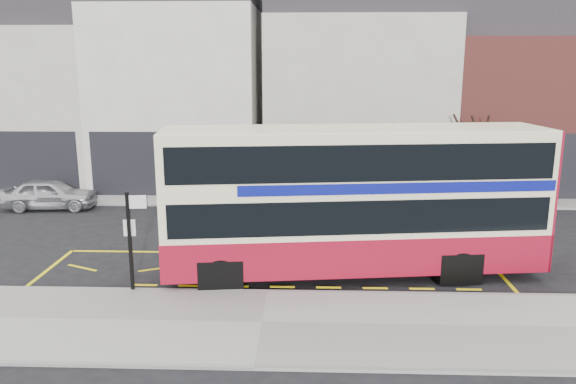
{
  "coord_description": "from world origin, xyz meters",
  "views": [
    {
      "loc": [
        1.08,
        -14.87,
        6.25
      ],
      "look_at": [
        0.48,
        2.0,
        2.42
      ],
      "focal_mm": 35.0,
      "sensor_mm": 36.0,
      "label": 1
    }
  ],
  "objects_px": {
    "double_decker_bus": "(355,199)",
    "car_white": "(470,192)",
    "bus_stop_post": "(132,231)",
    "street_tree_right": "(470,125)",
    "car_silver": "(50,194)",
    "car_grey": "(314,198)"
  },
  "relations": [
    {
      "from": "double_decker_bus",
      "to": "car_white",
      "type": "height_order",
      "value": "double_decker_bus"
    },
    {
      "from": "bus_stop_post",
      "to": "street_tree_right",
      "type": "height_order",
      "value": "street_tree_right"
    },
    {
      "from": "car_silver",
      "to": "bus_stop_post",
      "type": "bearing_deg",
      "value": -148.76
    },
    {
      "from": "bus_stop_post",
      "to": "car_white",
      "type": "xyz_separation_m",
      "value": [
        12.01,
        10.0,
        -1.1
      ]
    },
    {
      "from": "double_decker_bus",
      "to": "bus_stop_post",
      "type": "height_order",
      "value": "double_decker_bus"
    },
    {
      "from": "car_white",
      "to": "car_silver",
      "type": "bearing_deg",
      "value": 105.2
    },
    {
      "from": "double_decker_bus",
      "to": "street_tree_right",
      "type": "relative_size",
      "value": 2.18
    },
    {
      "from": "bus_stop_post",
      "to": "car_silver",
      "type": "distance_m",
      "value": 11.44
    },
    {
      "from": "double_decker_bus",
      "to": "car_white",
      "type": "relative_size",
      "value": 2.27
    },
    {
      "from": "bus_stop_post",
      "to": "car_white",
      "type": "bearing_deg",
      "value": 33.07
    },
    {
      "from": "car_silver",
      "to": "car_grey",
      "type": "bearing_deg",
      "value": -97.3
    },
    {
      "from": "bus_stop_post",
      "to": "car_grey",
      "type": "height_order",
      "value": "bus_stop_post"
    },
    {
      "from": "double_decker_bus",
      "to": "car_silver",
      "type": "distance_m",
      "value": 14.92
    },
    {
      "from": "bus_stop_post",
      "to": "street_tree_right",
      "type": "relative_size",
      "value": 0.53
    },
    {
      "from": "car_silver",
      "to": "car_white",
      "type": "bearing_deg",
      "value": -92.0
    },
    {
      "from": "bus_stop_post",
      "to": "car_grey",
      "type": "distance_m",
      "value": 10.07
    },
    {
      "from": "car_silver",
      "to": "street_tree_right",
      "type": "xyz_separation_m",
      "value": [
        18.74,
        1.96,
        2.9
      ]
    },
    {
      "from": "car_white",
      "to": "street_tree_right",
      "type": "distance_m",
      "value": 3.1
    },
    {
      "from": "double_decker_bus",
      "to": "car_grey",
      "type": "distance_m",
      "value": 7.14
    },
    {
      "from": "double_decker_bus",
      "to": "street_tree_right",
      "type": "height_order",
      "value": "street_tree_right"
    },
    {
      "from": "double_decker_bus",
      "to": "car_grey",
      "type": "xyz_separation_m",
      "value": [
        -1.15,
        6.86,
        -1.62
      ]
    },
    {
      "from": "car_silver",
      "to": "car_grey",
      "type": "height_order",
      "value": "car_grey"
    }
  ]
}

